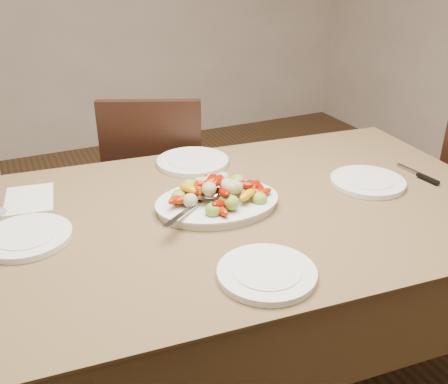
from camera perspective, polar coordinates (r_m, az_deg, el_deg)
dining_table at (r=1.77m, az=0.00°, el=-12.92°), size 1.93×1.20×0.76m
chair_far at (r=2.38m, az=-7.44°, el=0.53°), size 0.55×0.55×0.95m
serving_platter at (r=1.57m, az=-0.75°, el=-1.41°), size 0.41×0.32×0.02m
roasted_vegetables at (r=1.54m, az=-0.76°, el=0.47°), size 0.33×0.24×0.09m
serving_spoon at (r=1.50m, az=-2.63°, el=-1.17°), size 0.23×0.25×0.03m
plate_left at (r=1.50m, az=-21.63°, el=-4.83°), size 0.25×0.25×0.02m
plate_right at (r=1.79m, az=16.09°, el=1.11°), size 0.25×0.25×0.02m
plate_far at (r=1.89m, az=-3.60°, el=3.46°), size 0.27×0.27×0.02m
plate_near at (r=1.26m, az=4.90°, el=-9.26°), size 0.25×0.25×0.02m
menu_card at (r=1.74m, az=-21.38°, el=-0.72°), size 0.18×0.23×0.00m
table_knife at (r=1.92m, az=21.40°, el=1.81°), size 0.03×0.20×0.01m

